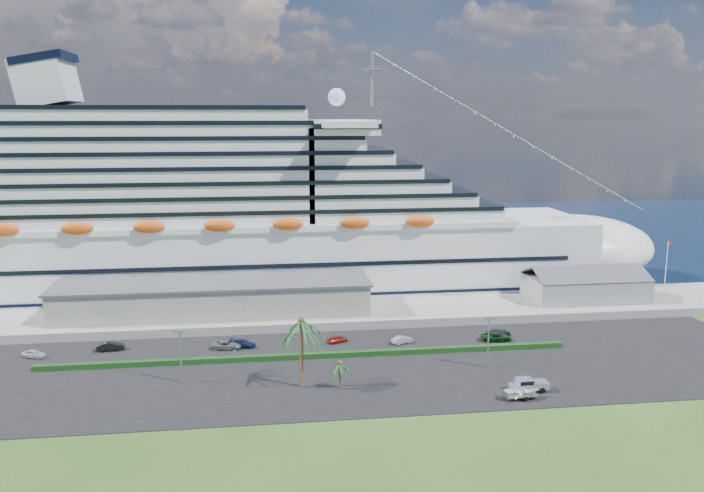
{
  "coord_description": "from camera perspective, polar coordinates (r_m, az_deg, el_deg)",
  "views": [
    {
      "loc": [
        -15.34,
        -92.7,
        40.03
      ],
      "look_at": [
        0.97,
        30.0,
        16.34
      ],
      "focal_mm": 35.0,
      "sensor_mm": 36.0,
      "label": 1
    }
  ],
  "objects": [
    {
      "name": "parked_car_5",
      "position": [
        123.23,
        4.21,
        -7.77
      ],
      "size": [
        4.22,
        2.88,
        1.32
      ],
      "primitive_type": "imported",
      "rotation": [
        0.0,
        0.0,
        1.98
      ],
      "color": "#999DA0",
      "rests_on": "asphalt_lot"
    },
    {
      "name": "boat_trailer",
      "position": [
        102.8,
        13.9,
        -11.66
      ],
      "size": [
        6.08,
        4.14,
        1.72
      ],
      "color": "gray",
      "rests_on": "asphalt_lot"
    },
    {
      "name": "water",
      "position": [
        226.79,
        -3.58,
        0.65
      ],
      "size": [
        420.0,
        160.0,
        0.02
      ],
      "primitive_type": "cube",
      "color": "#0B1F33",
      "rests_on": "ground"
    },
    {
      "name": "flagpole",
      "position": [
        160.96,
        24.67,
        -1.55
      ],
      "size": [
        1.08,
        0.16,
        12.0
      ],
      "color": "silver",
      "rests_on": "wharf"
    },
    {
      "name": "parked_car_6",
      "position": [
        126.85,
        11.91,
        -7.39
      ],
      "size": [
        5.63,
        3.08,
        1.5
      ],
      "primitive_type": "imported",
      "rotation": [
        0.0,
        0.0,
        1.46
      ],
      "color": "#0E3813",
      "rests_on": "asphalt_lot"
    },
    {
      "name": "pickup_truck",
      "position": [
        105.73,
        14.45,
        -11.06
      ],
      "size": [
        5.74,
        2.3,
        2.0
      ],
      "color": "black",
      "rests_on": "asphalt_lot"
    },
    {
      "name": "parked_car_2",
      "position": [
        122.02,
        -10.38,
        -8.09
      ],
      "size": [
        5.3,
        2.89,
        1.41
      ],
      "primitive_type": "imported",
      "rotation": [
        0.0,
        0.0,
        1.46
      ],
      "color": "gray",
      "rests_on": "asphalt_lot"
    },
    {
      "name": "asphalt_lot",
      "position": [
        112.19,
        0.8,
        -10.04
      ],
      "size": [
        140.0,
        38.0,
        0.12
      ],
      "primitive_type": "cube",
      "color": "black",
      "rests_on": "ground"
    },
    {
      "name": "palm_tall",
      "position": [
        101.64,
        -4.23,
        -6.85
      ],
      "size": [
        8.82,
        8.82,
        11.13
      ],
      "color": "#47301E",
      "rests_on": "ground"
    },
    {
      "name": "parked_car_7",
      "position": [
        129.49,
        12.07,
        -7.05
      ],
      "size": [
        5.03,
        3.19,
        1.36
      ],
      "primitive_type": "imported",
      "rotation": [
        0.0,
        0.0,
        1.87
      ],
      "color": "black",
      "rests_on": "asphalt_lot"
    },
    {
      "name": "parked_car_3",
      "position": [
        122.46,
        -9.09,
        -7.99
      ],
      "size": [
        5.05,
        3.54,
        1.36
      ],
      "primitive_type": "imported",
      "rotation": [
        0.0,
        0.0,
        1.18
      ],
      "color": "#132043",
      "rests_on": "asphalt_lot"
    },
    {
      "name": "hedge",
      "position": [
        115.88,
        -3.53,
        -9.1
      ],
      "size": [
        88.0,
        1.1,
        0.9
      ],
      "primitive_type": "cube",
      "color": "black",
      "rests_on": "asphalt_lot"
    },
    {
      "name": "parked_car_1",
      "position": [
        126.36,
        -19.44,
        -7.85
      ],
      "size": [
        4.86,
        2.4,
        1.53
      ],
      "primitive_type": "imported",
      "rotation": [
        0.0,
        0.0,
        1.74
      ],
      "color": "black",
      "rests_on": "asphalt_lot"
    },
    {
      "name": "terminal_building",
      "position": [
        137.59,
        -11.37,
        -4.13
      ],
      "size": [
        61.0,
        15.0,
        6.3
      ],
      "color": "gray",
      "rests_on": "wharf"
    },
    {
      "name": "lamp_post_left",
      "position": [
        107.26,
        -14.08,
        -8.37
      ],
      "size": [
        1.6,
        0.35,
        8.27
      ],
      "color": "gray",
      "rests_on": "asphalt_lot"
    },
    {
      "name": "ground",
      "position": [
        102.14,
        1.72,
        -12.25
      ],
      "size": [
        420.0,
        420.0,
        0.0
      ],
      "primitive_type": "plane",
      "color": "#264918",
      "rests_on": "ground"
    },
    {
      "name": "parked_car_4",
      "position": [
        123.35,
        -1.24,
        -7.74
      ],
      "size": [
        3.98,
        2.91,
        1.26
      ],
      "primitive_type": "imported",
      "rotation": [
        0.0,
        0.0,
        2.01
      ],
      "color": "maroon",
      "rests_on": "asphalt_lot"
    },
    {
      "name": "parked_car_0",
      "position": [
        127.54,
        -24.93,
        -8.13
      ],
      "size": [
        4.29,
        2.88,
        1.36
      ],
      "primitive_type": "imported",
      "rotation": [
        0.0,
        0.0,
        1.22
      ],
      "color": "silver",
      "rests_on": "asphalt_lot"
    },
    {
      "name": "lamp_post_right",
      "position": [
        112.22,
        11.28,
        -7.39
      ],
      "size": [
        1.6,
        0.35,
        8.27
      ],
      "color": "gray",
      "rests_on": "asphalt_lot"
    },
    {
      "name": "port_shed",
      "position": [
        153.02,
        18.81,
        -3.22
      ],
      "size": [
        24.0,
        12.31,
        7.37
      ],
      "color": "gray",
      "rests_on": "wharf"
    },
    {
      "name": "cruise_ship",
      "position": [
        158.55,
        -9.74,
        2.21
      ],
      "size": [
        191.0,
        38.0,
        54.0
      ],
      "color": "silver",
      "rests_on": "ground"
    },
    {
      "name": "wharf",
      "position": [
        139.2,
        -0.94,
        -5.49
      ],
      "size": [
        240.0,
        20.0,
        1.8
      ],
      "primitive_type": "cube",
      "color": "gray",
      "rests_on": "ground"
    },
    {
      "name": "palm_short",
      "position": [
        102.49,
        -1.02,
        -9.95
      ],
      "size": [
        3.53,
        3.53,
        4.56
      ],
      "color": "#47301E",
      "rests_on": "ground"
    }
  ]
}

